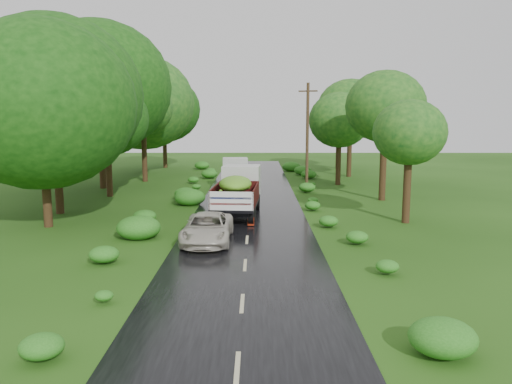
{
  "coord_description": "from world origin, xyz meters",
  "views": [
    {
      "loc": [
        0.44,
        -18.69,
        5.74
      ],
      "look_at": [
        0.42,
        7.76,
        1.7
      ],
      "focal_mm": 35.0,
      "sensor_mm": 36.0,
      "label": 1
    }
  ],
  "objects_px": {
    "car": "(207,228)",
    "utility_pole": "(307,136)",
    "truck_near": "(238,189)",
    "truck_far": "(236,173)"
  },
  "relations": [
    {
      "from": "car",
      "to": "truck_near",
      "type": "bearing_deg",
      "value": 80.04
    },
    {
      "from": "truck_near",
      "to": "utility_pole",
      "type": "relative_size",
      "value": 0.81
    },
    {
      "from": "truck_far",
      "to": "car",
      "type": "xyz_separation_m",
      "value": [
        -0.63,
        -15.99,
        -0.69
      ]
    },
    {
      "from": "truck_far",
      "to": "utility_pole",
      "type": "xyz_separation_m",
      "value": [
        5.45,
        -0.55,
        2.85
      ]
    },
    {
      "from": "truck_far",
      "to": "car",
      "type": "height_order",
      "value": "truck_far"
    },
    {
      "from": "car",
      "to": "utility_pole",
      "type": "xyz_separation_m",
      "value": [
        6.08,
        15.44,
        3.55
      ]
    },
    {
      "from": "car",
      "to": "utility_pole",
      "type": "distance_m",
      "value": 16.97
    },
    {
      "from": "car",
      "to": "utility_pole",
      "type": "bearing_deg",
      "value": 69.15
    },
    {
      "from": "car",
      "to": "utility_pole",
      "type": "relative_size",
      "value": 0.57
    },
    {
      "from": "truck_near",
      "to": "utility_pole",
      "type": "bearing_deg",
      "value": 65.83
    }
  ]
}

